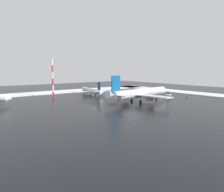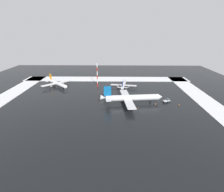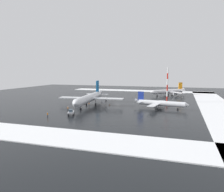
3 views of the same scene
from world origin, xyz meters
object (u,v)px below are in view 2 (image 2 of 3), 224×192
Objects in this scene: airplane_foreground_jet at (131,98)px; airplane_distant_tail at (57,83)px; airplane_far_rear at (124,84)px; ground_crew_near_tug at (156,105)px; traffic_cone_mid_line at (122,98)px; traffic_cone_near_nose at (138,108)px; ground_crew_beside_wing at (179,105)px; traffic_cone_wingtip_side at (132,106)px; antenna_mast at (97,75)px; ground_crew_mid_apron at (130,102)px; pushback_tug at (167,100)px.

airplane_foreground_jet is 1.68× the size of airplane_distant_tail.
airplane_distant_tail is at bearing 98.42° from airplane_far_rear.
airplane_far_rear is 14.61× the size of ground_crew_near_tug.
airplane_foreground_jet is 10.67m from traffic_cone_mid_line.
airplane_foreground_jet reaches higher than traffic_cone_near_nose.
ground_crew_beside_wing reaches higher than traffic_cone_near_nose.
traffic_cone_near_nose is 1.00× the size of traffic_cone_wingtip_side.
ground_crew_near_tug is 0.09× the size of antenna_mast.
airplane_foreground_jet is 43.10m from antenna_mast.
ground_crew_mid_apron is at bearing 13.82° from airplane_distant_tail.
airplane_distant_tail reaches higher than traffic_cone_wingtip_side.
airplane_foreground_jet is 29.16m from ground_crew_beside_wing.
antenna_mast is at bearing -54.84° from traffic_cone_mid_line.
airplane_foreground_jet is at bearing -60.36° from traffic_cone_near_nose.
ground_crew_mid_apron reaches higher than traffic_cone_near_nose.
airplane_foreground_jet is 23.08× the size of ground_crew_near_tug.
antenna_mast is 51.23m from traffic_cone_near_nose.
pushback_tug reaches higher than traffic_cone_wingtip_side.
traffic_cone_mid_line is at bearing 125.16° from antenna_mast.
traffic_cone_near_nose is 17.72m from traffic_cone_mid_line.
airplane_foreground_jet is 5.40m from traffic_cone_wingtip_side.
airplane_distant_tail is at bearing 143.13° from airplane_foreground_jet.
traffic_cone_wingtip_side is (-3.14, 37.67, -2.18)m from airplane_far_rear.
ground_crew_near_tug is 3.11× the size of traffic_cone_near_nose.
ground_crew_mid_apron is 3.11× the size of traffic_cone_wingtip_side.
pushback_tug is 2.98× the size of ground_crew_mid_apron.
airplane_foreground_jet reaches higher than ground_crew_mid_apron.
airplane_distant_tail is 57.40m from traffic_cone_mid_line.
pushback_tug is 0.27× the size of antenna_mast.
ground_crew_near_tug is 55.70m from antenna_mast.
traffic_cone_near_nose is (10.99, 3.01, -0.70)m from ground_crew_near_tug.
traffic_cone_wingtip_side is at bearing 11.42° from airplane_distant_tail.
antenna_mast is (21.31, -1.61, 7.08)m from airplane_far_rear.
airplane_far_rear is at bearing -158.97° from ground_crew_mid_apron.
airplane_far_rear reaches higher than traffic_cone_wingtip_side.
antenna_mast is at bearing -129.48° from ground_crew_mid_apron.
traffic_cone_wingtip_side is (-24.45, 39.28, -9.26)m from antenna_mast.
traffic_cone_wingtip_side is at bearing -166.56° from airplane_far_rear.
ground_crew_mid_apron is (-56.52, 34.24, -1.97)m from airplane_distant_tail.
airplane_distant_tail is at bearing -33.84° from traffic_cone_near_nose.
traffic_cone_wingtip_side is (3.47, -2.66, 0.00)m from traffic_cone_near_nose.
airplane_far_rear is at bearing -95.63° from traffic_cone_mid_line.
ground_crew_mid_apron is 0.09× the size of antenna_mast.
antenna_mast is (38.91, -38.93, 8.56)m from ground_crew_near_tug.
traffic_cone_near_nose is at bearing 11.18° from airplane_distant_tail.
airplane_foreground_jet is at bearing -166.55° from airplane_far_rear.
ground_crew_mid_apron is (-2.61, 34.00, -1.49)m from airplane_far_rear.
ground_crew_near_tug is at bearing -146.09° from airplane_far_rear.
antenna_mast is at bearing -56.35° from traffic_cone_near_nose.
ground_crew_near_tug is at bearing 17.31° from airplane_distant_tail.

